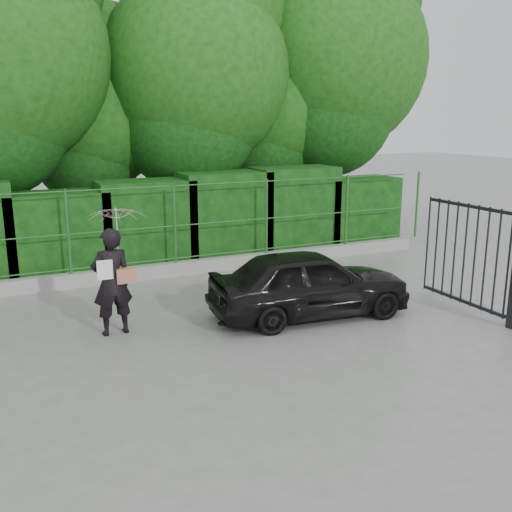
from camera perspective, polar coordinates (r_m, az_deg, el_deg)
name	(u,v)px	position (r m, az deg, el deg)	size (l,w,h in m)	color
ground	(238,347)	(9.07, -1.82, -9.12)	(80.00, 80.00, 0.00)	gray
kerb	(159,271)	(13.07, -9.66, -1.46)	(14.00, 0.25, 0.30)	#9E9E99
fence	(167,224)	(12.89, -8.90, 3.15)	(14.13, 0.06, 1.80)	#285A25
hedge	(143,224)	(13.80, -11.20, 3.16)	(14.20, 1.20, 2.26)	black
trees	(161,75)	(16.09, -9.48, 17.41)	(17.10, 6.15, 8.08)	black
gate	(496,255)	(10.77, 22.88, 0.11)	(0.22, 2.33, 2.36)	black
woman	(115,253)	(9.56, -13.88, 0.32)	(0.95, 0.95, 2.12)	black
car	(310,283)	(10.31, 5.39, -2.68)	(1.47, 3.65, 1.24)	black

